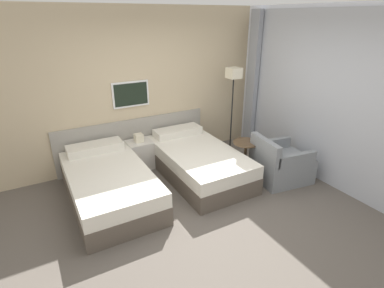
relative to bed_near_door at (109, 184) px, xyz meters
The scene contains 9 objects.
ground_plane 1.57m from the bed_near_door, 45.94° to the right, with size 16.00×16.00×0.00m, color #5B544C.
wall_headboard 1.82m from the bed_near_door, 44.74° to the left, with size 10.00×0.10×2.70m.
wall_window 3.62m from the bed_near_door, 20.12° to the right, with size 0.21×4.63×2.70m.
bed_near_door is the anchor object (origin of this frame).
bed_near_window 1.50m from the bed_near_door, ahead, with size 1.09×1.99×0.62m.
nightstand 1.06m from the bed_near_door, 44.85° to the left, with size 0.43×0.38×0.64m.
floor_lamp 2.83m from the bed_near_door, 11.14° to the left, with size 0.24×0.24×1.67m.
side_table 2.28m from the bed_near_door, ahead, with size 0.44×0.44×0.58m.
armchair 2.74m from the bed_near_door, 16.74° to the right, with size 0.92×0.83×0.77m.
Camera 1 is at (-1.87, -2.80, 2.53)m, focal length 28.00 mm.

